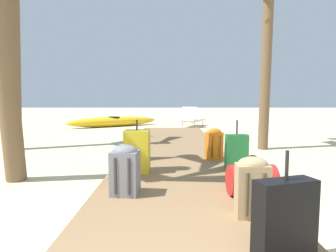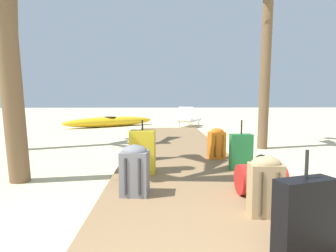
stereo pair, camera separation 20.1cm
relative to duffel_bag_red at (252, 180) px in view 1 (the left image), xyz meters
name	(u,v)px [view 1 (the left image)]	position (x,y,z in m)	size (l,w,h in m)	color
ground_plane	(177,167)	(-0.79, 1.66, -0.25)	(60.00, 60.00, 0.00)	beige
boardwalk	(175,154)	(-0.79, 2.61, -0.21)	(1.97, 9.51, 0.08)	olive
duffel_bag_red	(252,180)	(0.00, 0.00, 0.00)	(0.52, 0.37, 0.45)	red
backpack_tan	(253,185)	(-0.17, -0.59, 0.12)	(0.29, 0.22, 0.55)	tan
backpack_grey	(126,168)	(-1.39, 0.01, 0.12)	(0.32, 0.30, 0.56)	slate
backpack_orange	(215,143)	(-0.11, 1.92, 0.11)	(0.31, 0.25, 0.54)	orange
suitcase_black	(286,218)	(-0.13, -1.23, 0.09)	(0.45, 0.28, 0.72)	black
suitcase_yellow	(138,152)	(-1.36, 0.97, 0.14)	(0.37, 0.26, 0.76)	gold
suitcase_green	(237,152)	(0.09, 1.12, 0.10)	(0.33, 0.17, 0.75)	#237538
lounge_chair	(193,119)	(0.04, 8.47, 0.08)	(1.16, 1.64, 0.80)	white
kayak	(115,122)	(-3.11, 8.61, -0.05)	(3.56, 2.62, 0.40)	gold
rock_right_near	(246,137)	(1.24, 4.89, -0.19)	(0.19, 0.18, 0.13)	#5B5651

